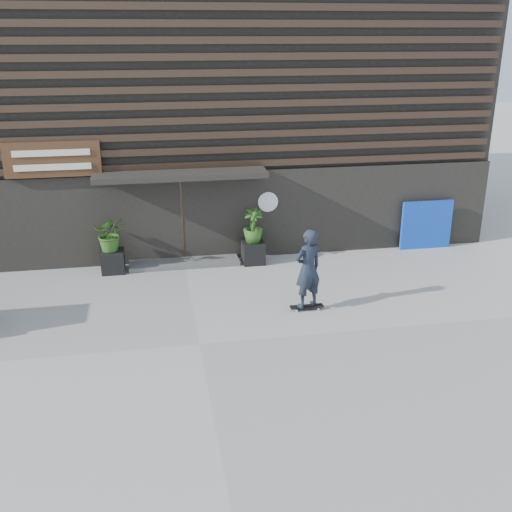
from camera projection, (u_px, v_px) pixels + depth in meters
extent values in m
plane|color=#A2A09A|center=(200.00, 344.00, 12.43)|extent=(80.00, 80.00, 0.00)
cube|color=#4F4E4C|center=(184.00, 262.00, 16.64)|extent=(3.00, 0.80, 0.12)
cube|color=black|center=(113.00, 261.00, 16.06)|extent=(0.60, 0.60, 0.60)
imported|color=#2D591E|center=(110.00, 233.00, 15.79)|extent=(0.86, 0.75, 0.96)
cube|color=black|center=(253.00, 253.00, 16.69)|extent=(0.60, 0.60, 0.60)
imported|color=#2D591E|center=(253.00, 226.00, 16.42)|extent=(0.54, 0.54, 0.96)
cube|color=#0D39B4|center=(426.00, 225.00, 17.69)|extent=(1.53, 0.12, 1.43)
cube|color=black|center=(169.00, 96.00, 20.24)|extent=(18.00, 10.00, 8.00)
cube|color=black|center=(182.00, 218.00, 16.54)|extent=(18.00, 0.12, 2.50)
cube|color=#38281E|center=(179.00, 166.00, 15.98)|extent=(17.60, 0.08, 0.18)
cube|color=#38281E|center=(179.00, 151.00, 15.84)|extent=(17.60, 0.08, 0.18)
cube|color=#38281E|center=(178.00, 136.00, 15.70)|extent=(17.60, 0.08, 0.18)
cube|color=#38281E|center=(177.00, 121.00, 15.56)|extent=(17.60, 0.08, 0.18)
cube|color=#38281E|center=(177.00, 105.00, 15.43)|extent=(17.60, 0.08, 0.18)
cube|color=#38281E|center=(176.00, 89.00, 15.29)|extent=(17.60, 0.08, 0.18)
cube|color=#38281E|center=(175.00, 73.00, 15.15)|extent=(17.60, 0.08, 0.18)
cube|color=#38281E|center=(175.00, 57.00, 15.01)|extent=(17.60, 0.08, 0.18)
cube|color=#38281E|center=(174.00, 40.00, 14.88)|extent=(17.60, 0.08, 0.18)
cube|color=#38281E|center=(173.00, 23.00, 14.74)|extent=(17.60, 0.08, 0.18)
cube|color=#38281E|center=(172.00, 6.00, 14.60)|extent=(17.60, 0.08, 0.18)
cube|color=black|center=(181.00, 175.00, 15.68)|extent=(4.50, 1.00, 0.15)
cube|color=black|center=(181.00, 219.00, 16.72)|extent=(2.40, 0.30, 2.30)
cube|color=#38281E|center=(182.00, 221.00, 16.56)|extent=(0.06, 0.10, 2.30)
cube|color=#472B19|center=(52.00, 160.00, 15.27)|extent=(2.40, 0.10, 0.90)
cube|color=beige|center=(51.00, 153.00, 15.14)|extent=(1.90, 0.02, 0.16)
cube|color=beige|center=(53.00, 167.00, 15.26)|extent=(1.90, 0.02, 0.16)
cylinder|color=white|center=(268.00, 202.00, 16.74)|extent=(0.56, 0.03, 0.56)
cube|color=black|center=(307.00, 306.00, 13.94)|extent=(0.78, 0.20, 0.02)
cylinder|color=beige|center=(297.00, 311.00, 13.82)|extent=(0.06, 0.03, 0.06)
cylinder|color=#B8B8B3|center=(295.00, 308.00, 14.00)|extent=(0.06, 0.03, 0.06)
cylinder|color=#A8A8A4|center=(319.00, 309.00, 13.91)|extent=(0.06, 0.03, 0.06)
cylinder|color=#B1B1AC|center=(316.00, 306.00, 14.09)|extent=(0.06, 0.03, 0.06)
imported|color=black|center=(308.00, 268.00, 13.61)|extent=(0.80, 0.66, 1.86)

